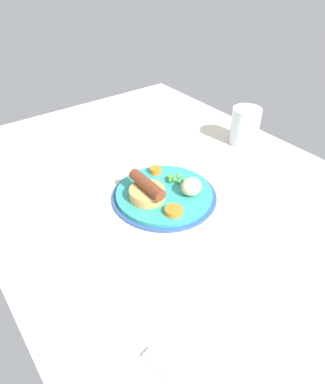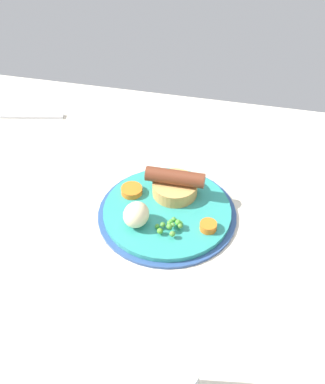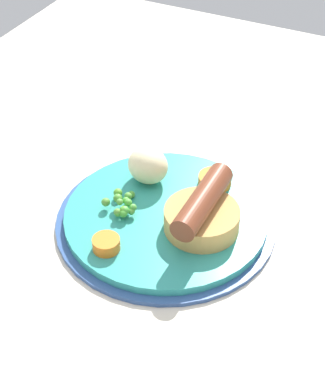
{
  "view_description": "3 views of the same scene",
  "coord_description": "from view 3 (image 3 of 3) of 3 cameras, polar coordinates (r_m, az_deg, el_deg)",
  "views": [
    {
      "loc": [
        51.97,
        -39.77,
        50.65
      ],
      "look_at": [
        5.11,
        -4.58,
        5.97
      ],
      "focal_mm": 32.0,
      "sensor_mm": 36.0,
      "label": 1
    },
    {
      "loc": [
        -8.95,
        59.67,
        67.76
      ],
      "look_at": [
        4.76,
        -4.41,
        6.94
      ],
      "focal_mm": 50.0,
      "sensor_mm": 36.0,
      "label": 2
    },
    {
      "loc": [
        -42.34,
        -24.96,
        49.47
      ],
      "look_at": [
        5.08,
        -1.92,
        5.87
      ],
      "focal_mm": 60.0,
      "sensor_mm": 36.0,
      "label": 3
    }
  ],
  "objects": [
    {
      "name": "dining_table",
      "position": [
        0.69,
        -3.31,
        -4.8
      ],
      "size": [
        110.0,
        80.0,
        3.0
      ],
      "primitive_type": "cube",
      "color": "beige",
      "rests_on": "ground"
    },
    {
      "name": "pea_pile",
      "position": [
        0.68,
        -3.61,
        -1.06
      ],
      "size": [
        4.55,
        4.13,
        1.77
      ],
      "color": "#549D40",
      "rests_on": "dinner_plate"
    },
    {
      "name": "sausage_pudding",
      "position": [
        0.65,
        3.53,
        -1.91
      ],
      "size": [
        10.08,
        7.78,
        4.95
      ],
      "rotation": [
        0.0,
        0.0,
        0.0
      ],
      "color": "tan",
      "rests_on": "dinner_plate"
    },
    {
      "name": "potato_chunk_0",
      "position": [
        0.71,
        -1.3,
        2.38
      ],
      "size": [
        5.07,
        5.48,
        4.13
      ],
      "primitive_type": "ellipsoid",
      "rotation": [
        0.0,
        0.0,
        2.91
      ],
      "color": "beige",
      "rests_on": "dinner_plate"
    },
    {
      "name": "carrot_slice_1",
      "position": [
        0.72,
        4.68,
        1.08
      ],
      "size": [
        3.93,
        3.93,
        1.12
      ],
      "primitive_type": "cylinder",
      "rotation": [
        0.0,
        0.0,
        3.08
      ],
      "color": "orange",
      "rests_on": "dinner_plate"
    },
    {
      "name": "dinner_plate",
      "position": [
        0.69,
        0.29,
        -2.42
      ],
      "size": [
        23.54,
        23.54,
        1.4
      ],
      "color": "#2D4C84",
      "rests_on": "dining_table"
    },
    {
      "name": "carrot_slice_0",
      "position": [
        0.64,
        -5.03,
        -4.63
      ],
      "size": [
        3.55,
        3.55,
        1.3
      ],
      "primitive_type": "cylinder",
      "rotation": [
        0.0,
        0.0,
        1.92
      ],
      "color": "orange",
      "rests_on": "dinner_plate"
    }
  ]
}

